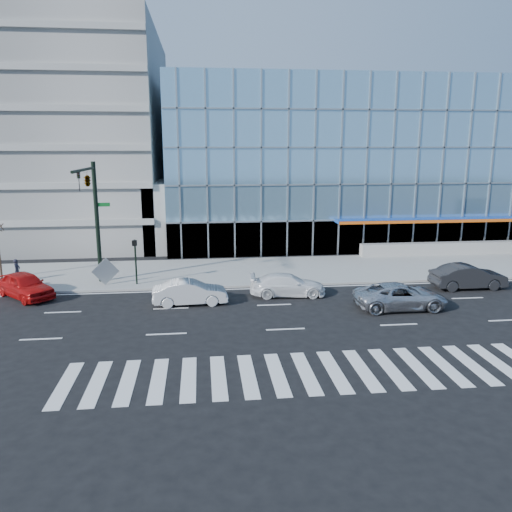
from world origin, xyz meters
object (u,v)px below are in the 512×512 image
at_px(dark_sedan, 468,277).
at_px(tilted_panel, 105,271).
at_px(pedestrian, 17,270).
at_px(white_suv, 288,285).
at_px(traffic_signal, 91,194).
at_px(silver_suv, 401,296).
at_px(ped_signal_post, 135,255).
at_px(white_sedan, 190,292).
at_px(red_sedan, 25,285).

relative_size(dark_sedan, tilted_panel, 3.70).
xyz_separation_m(dark_sedan, pedestrian, (-29.70, 4.52, 0.13)).
xyz_separation_m(white_suv, dark_sedan, (12.00, 0.25, 0.11)).
distance_m(traffic_signal, silver_suv, 19.83).
bearing_deg(ped_signal_post, traffic_signal, -171.48).
bearing_deg(tilted_panel, pedestrian, 142.59).
relative_size(white_sedan, dark_sedan, 0.91).
relative_size(white_suv, red_sedan, 1.02).
bearing_deg(ped_signal_post, tilted_panel, 178.37).
height_order(white_suv, white_sedan, white_sedan).
height_order(silver_suv, red_sedan, red_sedan).
bearing_deg(dark_sedan, white_sedan, 93.93).
relative_size(traffic_signal, silver_suv, 1.52).
height_order(red_sedan, tilted_panel, tilted_panel).
distance_m(traffic_signal, pedestrian, 7.93).
relative_size(pedestrian, tilted_panel, 1.18).
distance_m(red_sedan, tilted_panel, 4.88).
relative_size(ped_signal_post, dark_sedan, 0.62).
height_order(white_suv, red_sedan, red_sedan).
relative_size(silver_suv, pedestrian, 3.42).
height_order(pedestrian, tilted_panel, tilted_panel).
bearing_deg(white_suv, dark_sedan, -85.21).
distance_m(silver_suv, red_sedan, 22.58).
bearing_deg(traffic_signal, white_sedan, -32.29).
xyz_separation_m(traffic_signal, silver_suv, (18.11, -5.99, -5.43)).
bearing_deg(red_sedan, dark_sedan, -47.12).
distance_m(ped_signal_post, white_sedan, 5.74).
height_order(silver_suv, dark_sedan, dark_sedan).
xyz_separation_m(white_sedan, pedestrian, (-11.70, 5.86, 0.20)).
bearing_deg(white_sedan, ped_signal_post, 37.73).
height_order(ped_signal_post, pedestrian, ped_signal_post).
bearing_deg(red_sedan, tilted_panel, -22.59).
xyz_separation_m(ped_signal_post, tilted_panel, (-1.99, 0.06, -1.08)).
relative_size(traffic_signal, white_sedan, 1.83).
relative_size(silver_suv, dark_sedan, 1.09).
height_order(white_suv, pedestrian, pedestrian).
bearing_deg(tilted_panel, white_sedan, -60.48).
distance_m(ped_signal_post, white_suv, 10.22).
relative_size(silver_suv, white_sedan, 1.21).
height_order(traffic_signal, tilted_panel, traffic_signal).
height_order(traffic_signal, silver_suv, traffic_signal).
bearing_deg(tilted_panel, traffic_signal, -162.82).
relative_size(ped_signal_post, tilted_panel, 2.31).
relative_size(red_sedan, pedestrian, 3.00).
height_order(traffic_signal, white_sedan, traffic_signal).
distance_m(dark_sedan, pedestrian, 30.05).
height_order(white_suv, tilted_panel, tilted_panel).
xyz_separation_m(ped_signal_post, silver_suv, (15.61, -6.36, -1.41)).
height_order(traffic_signal, red_sedan, traffic_signal).
relative_size(ped_signal_post, silver_suv, 0.57).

